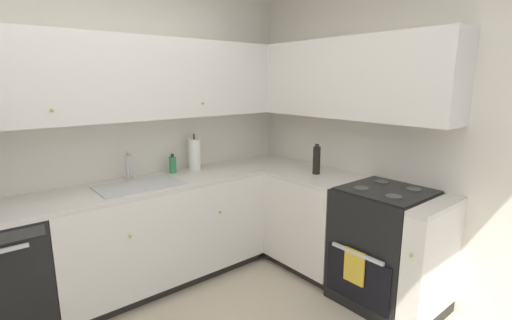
# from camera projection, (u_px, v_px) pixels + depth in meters

# --- Properties ---
(wall_back) EXTENTS (3.96, 0.05, 2.69)m
(wall_back) POSITION_uv_depth(u_px,v_px,m) (87.00, 129.00, 2.95)
(wall_back) COLOR silver
(wall_back) RESTS_ON ground_plane
(wall_right) EXTENTS (0.05, 3.35, 2.69)m
(wall_right) POSITION_uv_depth(u_px,v_px,m) (407.00, 129.00, 2.93)
(wall_right) COLOR silver
(wall_right) RESTS_ON ground_plane
(lower_cabinets_back) EXTENTS (1.78, 0.62, 0.87)m
(lower_cabinets_back) POSITION_uv_depth(u_px,v_px,m) (163.00, 233.00, 3.18)
(lower_cabinets_back) COLOR silver
(lower_cabinets_back) RESTS_ON ground_plane
(countertop_back) EXTENTS (2.98, 0.60, 0.03)m
(countertop_back) POSITION_uv_depth(u_px,v_px,m) (160.00, 183.00, 3.08)
(countertop_back) COLOR beige
(countertop_back) RESTS_ON lower_cabinets_back
(lower_cabinets_right) EXTENTS (0.62, 1.53, 0.87)m
(lower_cabinets_right) POSITION_uv_depth(u_px,v_px,m) (330.00, 228.00, 3.28)
(lower_cabinets_right) COLOR silver
(lower_cabinets_right) RESTS_ON ground_plane
(countertop_right) EXTENTS (0.60, 1.53, 0.03)m
(countertop_right) POSITION_uv_depth(u_px,v_px,m) (332.00, 180.00, 3.18)
(countertop_right) COLOR beige
(countertop_right) RESTS_ON lower_cabinets_right
(oven_range) EXTENTS (0.68, 0.62, 1.06)m
(oven_range) POSITION_uv_depth(u_px,v_px,m) (383.00, 245.00, 2.90)
(oven_range) COLOR black
(oven_range) RESTS_ON ground_plane
(upper_cabinets_back) EXTENTS (2.66, 0.34, 0.65)m
(upper_cabinets_back) POSITION_uv_depth(u_px,v_px,m) (127.00, 79.00, 2.91)
(upper_cabinets_back) COLOR silver
(upper_cabinets_right) EXTENTS (0.32, 2.08, 0.65)m
(upper_cabinets_right) POSITION_uv_depth(u_px,v_px,m) (336.00, 79.00, 3.18)
(upper_cabinets_right) COLOR silver
(sink) EXTENTS (0.65, 0.40, 0.10)m
(sink) POSITION_uv_depth(u_px,v_px,m) (140.00, 190.00, 2.95)
(sink) COLOR #B7B7BC
(sink) RESTS_ON countertop_back
(faucet) EXTENTS (0.07, 0.16, 0.24)m
(faucet) POSITION_uv_depth(u_px,v_px,m) (129.00, 164.00, 3.07)
(faucet) COLOR silver
(faucet) RESTS_ON countertop_back
(soap_bottle) EXTENTS (0.06, 0.06, 0.17)m
(soap_bottle) POSITION_uv_depth(u_px,v_px,m) (173.00, 165.00, 3.33)
(soap_bottle) COLOR #338C4C
(soap_bottle) RESTS_ON countertop_back
(paper_towel_roll) EXTENTS (0.11, 0.11, 0.35)m
(paper_towel_roll) POSITION_uv_depth(u_px,v_px,m) (195.00, 154.00, 3.44)
(paper_towel_roll) COLOR white
(paper_towel_roll) RESTS_ON countertop_back
(oil_bottle) EXTENTS (0.07, 0.07, 0.27)m
(oil_bottle) POSITION_uv_depth(u_px,v_px,m) (317.00, 160.00, 3.29)
(oil_bottle) COLOR black
(oil_bottle) RESTS_ON countertop_right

